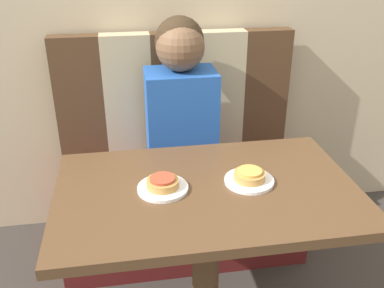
# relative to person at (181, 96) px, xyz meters

# --- Properties ---
(booth_seat) EXTENTS (1.18, 0.54, 0.45)m
(booth_seat) POSITION_rel_person_xyz_m (0.00, -0.00, -0.61)
(booth_seat) COLOR #5B1919
(booth_seat) RESTS_ON ground_plane
(booth_backrest) EXTENTS (1.18, 0.09, 0.63)m
(booth_backrest) POSITION_rel_person_xyz_m (-0.00, 0.22, -0.07)
(booth_backrest) COLOR #4C331E
(booth_backrest) RESTS_ON booth_seat
(dining_table) EXTENTS (1.01, 0.64, 0.73)m
(dining_table) POSITION_rel_person_xyz_m (0.00, -0.63, -0.20)
(dining_table) COLOR brown
(dining_table) RESTS_ON ground_plane
(person) EXTENTS (0.32, 0.25, 0.74)m
(person) POSITION_rel_person_xyz_m (0.00, 0.00, 0.00)
(person) COLOR #2356B2
(person) RESTS_ON booth_seat
(plate_left) EXTENTS (0.17, 0.17, 0.01)m
(plate_left) POSITION_rel_person_xyz_m (-0.15, -0.63, -0.09)
(plate_left) COLOR white
(plate_left) RESTS_ON dining_table
(plate_right) EXTENTS (0.17, 0.17, 0.01)m
(plate_right) POSITION_rel_person_xyz_m (0.15, -0.63, -0.09)
(plate_right) COLOR white
(plate_right) RESTS_ON dining_table
(pizza_left) EXTENTS (0.11, 0.11, 0.04)m
(pizza_left) POSITION_rel_person_xyz_m (-0.15, -0.63, -0.07)
(pizza_left) COLOR #C68E47
(pizza_left) RESTS_ON plate_left
(pizza_right) EXTENTS (0.11, 0.11, 0.04)m
(pizza_right) POSITION_rel_person_xyz_m (0.15, -0.63, -0.07)
(pizza_right) COLOR #C68E47
(pizza_right) RESTS_ON plate_right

